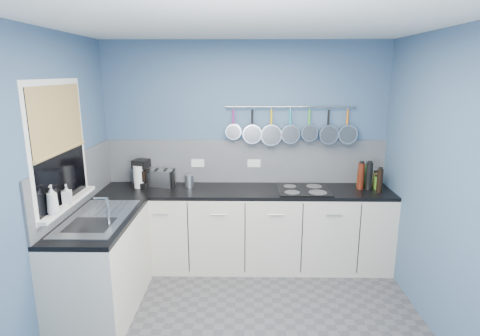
{
  "coord_description": "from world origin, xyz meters",
  "views": [
    {
      "loc": [
        0.01,
        -2.96,
        2.15
      ],
      "look_at": [
        -0.05,
        0.75,
        1.25
      ],
      "focal_mm": 29.49,
      "sensor_mm": 36.0,
      "label": 1
    }
  ],
  "objects_px": {
    "coffee_maker": "(141,173)",
    "toaster": "(161,178)",
    "soap_bottle_a": "(52,200)",
    "soap_bottle_b": "(67,194)",
    "hob": "(303,190)",
    "canister": "(189,181)",
    "paper_towel": "(139,177)"
  },
  "relations": [
    {
      "from": "soap_bottle_a",
      "to": "paper_towel",
      "type": "distance_m",
      "value": 1.31
    },
    {
      "from": "toaster",
      "to": "hob",
      "type": "relative_size",
      "value": 0.51
    },
    {
      "from": "coffee_maker",
      "to": "hob",
      "type": "xyz_separation_m",
      "value": [
        1.8,
        -0.13,
        -0.15
      ]
    },
    {
      "from": "soap_bottle_a",
      "to": "canister",
      "type": "relative_size",
      "value": 1.7
    },
    {
      "from": "soap_bottle_a",
      "to": "toaster",
      "type": "distance_m",
      "value": 1.46
    },
    {
      "from": "soap_bottle_a",
      "to": "coffee_maker",
      "type": "xyz_separation_m",
      "value": [
        0.36,
        1.3,
        -0.12
      ]
    },
    {
      "from": "coffee_maker",
      "to": "canister",
      "type": "xyz_separation_m",
      "value": [
        0.54,
        -0.02,
        -0.08
      ]
    },
    {
      "from": "soap_bottle_a",
      "to": "toaster",
      "type": "bearing_deg",
      "value": 66.39
    },
    {
      "from": "soap_bottle_b",
      "to": "toaster",
      "type": "bearing_deg",
      "value": 61.6
    },
    {
      "from": "canister",
      "to": "hob",
      "type": "relative_size",
      "value": 0.25
    },
    {
      "from": "canister",
      "to": "toaster",
      "type": "bearing_deg",
      "value": 172.05
    },
    {
      "from": "coffee_maker",
      "to": "canister",
      "type": "distance_m",
      "value": 0.55
    },
    {
      "from": "coffee_maker",
      "to": "canister",
      "type": "height_order",
      "value": "coffee_maker"
    },
    {
      "from": "soap_bottle_b",
      "to": "toaster",
      "type": "xyz_separation_m",
      "value": [
        0.58,
        1.08,
        -0.14
      ]
    },
    {
      "from": "soap_bottle_a",
      "to": "coffee_maker",
      "type": "height_order",
      "value": "soap_bottle_a"
    },
    {
      "from": "paper_towel",
      "to": "coffee_maker",
      "type": "bearing_deg",
      "value": 68.45
    },
    {
      "from": "toaster",
      "to": "canister",
      "type": "relative_size",
      "value": 2.02
    },
    {
      "from": "soap_bottle_b",
      "to": "hob",
      "type": "height_order",
      "value": "soap_bottle_b"
    },
    {
      "from": "soap_bottle_a",
      "to": "paper_towel",
      "type": "height_order",
      "value": "soap_bottle_a"
    },
    {
      "from": "soap_bottle_a",
      "to": "hob",
      "type": "distance_m",
      "value": 2.48
    },
    {
      "from": "coffee_maker",
      "to": "hob",
      "type": "height_order",
      "value": "coffee_maker"
    },
    {
      "from": "coffee_maker",
      "to": "toaster",
      "type": "bearing_deg",
      "value": 19.92
    },
    {
      "from": "soap_bottle_a",
      "to": "coffee_maker",
      "type": "relative_size",
      "value": 0.79
    },
    {
      "from": "coffee_maker",
      "to": "canister",
      "type": "bearing_deg",
      "value": 11.2
    },
    {
      "from": "coffee_maker",
      "to": "toaster",
      "type": "height_order",
      "value": "coffee_maker"
    },
    {
      "from": "toaster",
      "to": "hob",
      "type": "bearing_deg",
      "value": 10.81
    },
    {
      "from": "paper_towel",
      "to": "hob",
      "type": "relative_size",
      "value": 0.44
    },
    {
      "from": "toaster",
      "to": "canister",
      "type": "height_order",
      "value": "toaster"
    },
    {
      "from": "toaster",
      "to": "canister",
      "type": "xyz_separation_m",
      "value": [
        0.32,
        -0.05,
        -0.02
      ]
    },
    {
      "from": "hob",
      "to": "coffee_maker",
      "type": "bearing_deg",
      "value": 175.92
    },
    {
      "from": "toaster",
      "to": "canister",
      "type": "distance_m",
      "value": 0.33
    },
    {
      "from": "paper_towel",
      "to": "toaster",
      "type": "distance_m",
      "value": 0.25
    }
  ]
}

